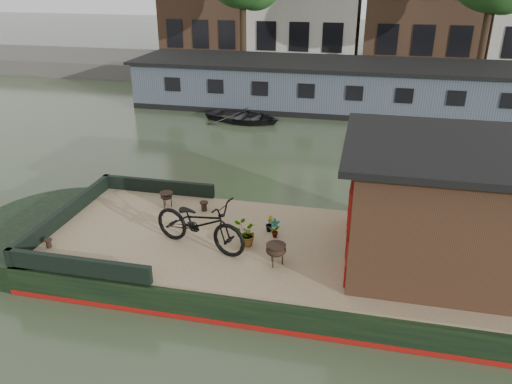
% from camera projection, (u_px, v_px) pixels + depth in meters
% --- Properties ---
extents(ground, '(120.00, 120.00, 0.00)m').
position_uv_depth(ground, '(325.00, 276.00, 10.47)').
color(ground, '#303C26').
rests_on(ground, ground).
extents(houseboat_hull, '(14.01, 4.02, 0.60)m').
position_uv_depth(houseboat_hull, '(263.00, 258.00, 10.63)').
color(houseboat_hull, black).
rests_on(houseboat_hull, ground).
extents(houseboat_deck, '(11.80, 3.80, 0.05)m').
position_uv_depth(houseboat_deck, '(327.00, 251.00, 10.22)').
color(houseboat_deck, '#9A845F').
rests_on(houseboat_deck, houseboat_hull).
extents(bow_bulwark, '(3.00, 4.00, 0.35)m').
position_uv_depth(bow_bulwark, '(100.00, 217.00, 11.15)').
color(bow_bulwark, black).
rests_on(bow_bulwark, houseboat_deck).
extents(cabin, '(4.00, 3.50, 2.42)m').
position_uv_depth(cabin, '(448.00, 206.00, 9.26)').
color(cabin, '#331D13').
rests_on(cabin, houseboat_deck).
extents(bicycle, '(2.25, 1.31, 1.12)m').
position_uv_depth(bicycle, '(200.00, 223.00, 10.07)').
color(bicycle, black).
rests_on(bicycle, houseboat_deck).
extents(potted_plant_a, '(0.27, 0.23, 0.43)m').
position_uv_depth(potted_plant_a, '(275.00, 228.00, 10.59)').
color(potted_plant_a, '#9C4D2C').
rests_on(potted_plant_a, houseboat_deck).
extents(potted_plant_b, '(0.17, 0.21, 0.35)m').
position_uv_depth(potted_plant_b, '(269.00, 224.00, 10.87)').
color(potted_plant_b, maroon).
rests_on(potted_plant_b, houseboat_deck).
extents(potted_plant_c, '(0.62, 0.61, 0.53)m').
position_uv_depth(potted_plant_c, '(246.00, 234.00, 10.25)').
color(potted_plant_c, '#9D582D').
rests_on(potted_plant_c, houseboat_deck).
extents(brazier_front, '(0.53, 0.53, 0.44)m').
position_uv_depth(brazier_front, '(276.00, 255.00, 9.60)').
color(brazier_front, black).
rests_on(brazier_front, houseboat_deck).
extents(brazier_rear, '(0.45, 0.45, 0.37)m').
position_uv_depth(brazier_rear, '(167.00, 200.00, 11.98)').
color(brazier_rear, black).
rests_on(brazier_rear, houseboat_deck).
extents(bollard_port, '(0.20, 0.20, 0.23)m').
position_uv_depth(bollard_port, '(204.00, 206.00, 11.80)').
color(bollard_port, black).
rests_on(bollard_port, houseboat_deck).
extents(bollard_stbd, '(0.16, 0.16, 0.18)m').
position_uv_depth(bollard_stbd, '(49.00, 243.00, 10.26)').
color(bollard_stbd, black).
rests_on(bollard_stbd, houseboat_deck).
extents(dinghy, '(3.62, 2.91, 0.67)m').
position_uv_depth(dinghy, '(243.00, 114.00, 20.98)').
color(dinghy, black).
rests_on(dinghy, ground).
extents(far_houseboat, '(20.40, 4.40, 2.11)m').
position_uv_depth(far_houseboat, '(356.00, 88.00, 22.54)').
color(far_houseboat, '#45515D').
rests_on(far_houseboat, ground).
extents(quay, '(60.00, 6.00, 0.90)m').
position_uv_depth(quay, '(360.00, 73.00, 28.54)').
color(quay, '#47443F').
rests_on(quay, ground).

